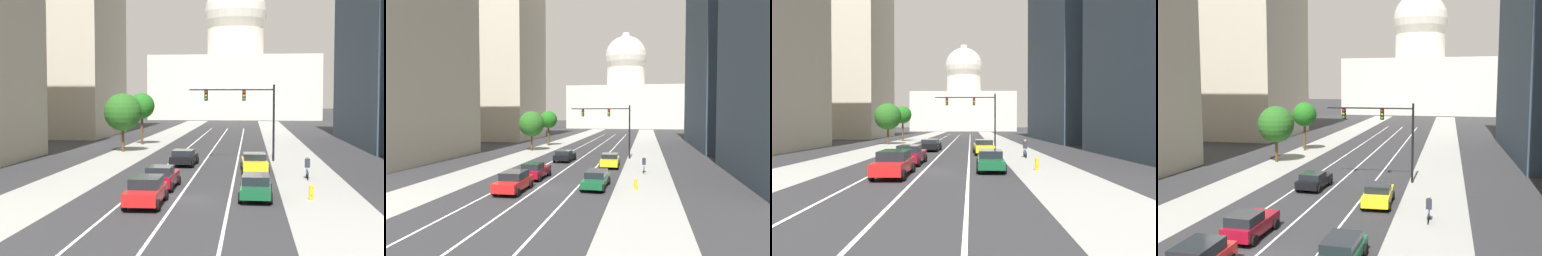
# 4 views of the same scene
# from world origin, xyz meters

# --- Properties ---
(ground_plane) EXTENTS (400.00, 400.00, 0.00)m
(ground_plane) POSITION_xyz_m (0.00, 40.00, 0.00)
(ground_plane) COLOR #2B2B2D
(sidewalk_left) EXTENTS (4.86, 130.00, 0.01)m
(sidewalk_left) POSITION_xyz_m (-8.47, 35.00, 0.01)
(sidewalk_left) COLOR gray
(sidewalk_left) RESTS_ON ground
(sidewalk_right) EXTENTS (4.86, 130.00, 0.01)m
(sidewalk_right) POSITION_xyz_m (8.47, 35.00, 0.01)
(sidewalk_right) COLOR gray
(sidewalk_right) RESTS_ON ground
(lane_stripe_left) EXTENTS (0.16, 90.00, 0.01)m
(lane_stripe_left) POSITION_xyz_m (-3.02, 25.00, 0.01)
(lane_stripe_left) COLOR white
(lane_stripe_left) RESTS_ON ground
(lane_stripe_center) EXTENTS (0.16, 90.00, 0.01)m
(lane_stripe_center) POSITION_xyz_m (0.00, 25.00, 0.01)
(lane_stripe_center) COLOR white
(lane_stripe_center) RESTS_ON ground
(lane_stripe_right) EXTENTS (0.16, 90.00, 0.01)m
(lane_stripe_right) POSITION_xyz_m (3.02, 25.00, 0.01)
(lane_stripe_right) COLOR white
(lane_stripe_right) RESTS_ON ground
(office_tower_far_left) EXTENTS (18.99, 19.17, 40.39)m
(office_tower_far_left) POSITION_xyz_m (-25.94, 49.45, 20.23)
(office_tower_far_left) COLOR #B7AD99
(office_tower_far_left) RESTS_ON ground
(capitol_building) EXTENTS (43.84, 28.80, 38.75)m
(capitol_building) POSITION_xyz_m (0.00, 118.56, 12.75)
(capitol_building) COLOR beige
(capitol_building) RESTS_ON ground
(car_yellow) EXTENTS (2.27, 4.60, 1.54)m
(car_yellow) POSITION_xyz_m (4.53, 11.73, 0.80)
(car_yellow) COLOR yellow
(car_yellow) RESTS_ON ground
(car_crimson) EXTENTS (2.00, 4.18, 1.56)m
(car_crimson) POSITION_xyz_m (-1.51, 3.42, 0.79)
(car_crimson) COLOR maroon
(car_crimson) RESTS_ON ground
(car_green) EXTENTS (2.01, 4.70, 1.39)m
(car_green) POSITION_xyz_m (4.53, 0.78, 0.74)
(car_green) COLOR #14512D
(car_green) RESTS_ON ground
(car_black) EXTENTS (2.25, 4.26, 1.41)m
(car_black) POSITION_xyz_m (-1.52, 15.24, 0.74)
(car_black) COLOR black
(car_black) RESTS_ON ground
(traffic_signal_mast) EXTENTS (7.95, 0.39, 7.11)m
(traffic_signal_mast) POSITION_xyz_m (3.92, 19.33, 5.12)
(traffic_signal_mast) COLOR black
(traffic_signal_mast) RESTS_ON ground
(cyclist) EXTENTS (0.37, 1.70, 1.72)m
(cyclist) POSITION_xyz_m (8.32, 8.53, 0.85)
(cyclist) COLOR black
(cyclist) RESTS_ON ground
(street_tree_mid_left) EXTENTS (4.10, 4.10, 6.37)m
(street_tree_mid_left) POSITION_xyz_m (-9.59, 26.28, 4.31)
(street_tree_mid_left) COLOR #51381E
(street_tree_mid_left) RESTS_ON ground
(street_tree_near_left) EXTENTS (3.20, 3.20, 6.44)m
(street_tree_near_left) POSITION_xyz_m (-9.28, 35.10, 4.81)
(street_tree_near_left) COLOR #51381E
(street_tree_near_left) RESTS_ON ground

